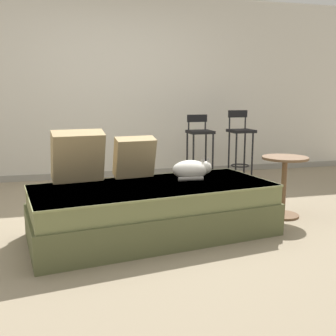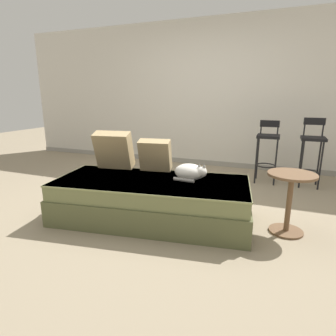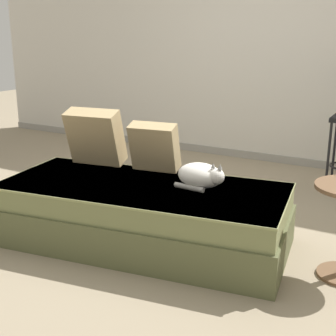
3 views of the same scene
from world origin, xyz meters
name	(u,v)px [view 1 (image 1 of 3)]	position (x,y,z in m)	size (l,w,h in m)	color
ground_plane	(145,221)	(0.00, 0.00, 0.00)	(16.00, 16.00, 0.00)	gray
wall_back_panel	(113,87)	(0.00, 2.25, 1.30)	(8.00, 0.10, 2.60)	silver
wall_baseboard_trim	(116,174)	(0.00, 2.20, 0.04)	(8.00, 0.02, 0.09)	gray
couch	(154,210)	(0.00, -0.40, 0.22)	(2.13, 1.18, 0.44)	brown
throw_pillow_corner	(78,156)	(-0.60, -0.14, 0.66)	(0.47, 0.33, 0.46)	tan
throw_pillow_middle	(134,157)	(-0.10, -0.07, 0.63)	(0.39, 0.27, 0.38)	tan
cat	(192,170)	(0.38, -0.25, 0.52)	(0.36, 0.26, 0.20)	white
bar_stool_near_window	(200,142)	(1.05, 1.47, 0.57)	(0.32, 0.32, 0.93)	black
bar_stool_by_doorway	(240,139)	(1.65, 1.48, 0.58)	(0.32, 0.32, 0.98)	black
side_table	(284,178)	(1.34, -0.20, 0.39)	(0.44, 0.44, 0.59)	brown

